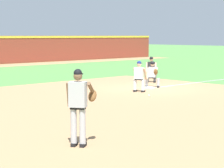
{
  "coord_description": "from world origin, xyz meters",
  "views": [
    {
      "loc": [
        -16.12,
        -14.47,
        2.64
      ],
      "look_at": [
        -6.84,
        -4.55,
        1.12
      ],
      "focal_mm": 70.0,
      "sensor_mm": 36.0,
      "label": 1
    }
  ],
  "objects": [
    {
      "name": "first_baseman",
      "position": [
        0.42,
        0.18,
        0.73
      ],
      "size": [
        0.81,
        1.04,
        1.34
      ],
      "color": "black",
      "rests_on": "ground"
    },
    {
      "name": "baserunner",
      "position": [
        -1.35,
        -0.54,
        0.79
      ],
      "size": [
        0.58,
        0.67,
        1.46
      ],
      "color": "black",
      "rests_on": "ground"
    },
    {
      "name": "first_base_bag",
      "position": [
        0.0,
        0.0,
        0.04
      ],
      "size": [
        0.38,
        0.38,
        0.09
      ],
      "primitive_type": "cube",
      "color": "white",
      "rests_on": "ground"
    },
    {
      "name": "infield_dirt_patch",
      "position": [
        -4.88,
        -3.25,
        0.0
      ],
      "size": [
        18.0,
        18.0,
        0.01
      ],
      "primitive_type": "cube",
      "color": "#A87F56",
      "rests_on": "ground"
    },
    {
      "name": "umpire",
      "position": [
        2.16,
        1.83,
        0.79
      ],
      "size": [
        0.64,
        0.68,
        1.46
      ],
      "color": "black",
      "rests_on": "ground"
    },
    {
      "name": "pitcher",
      "position": [
        -9.72,
        -6.49,
        1.06
      ],
      "size": [
        0.85,
        0.57,
        1.86
      ],
      "color": "black",
      "rests_on": "ground"
    },
    {
      "name": "baseball",
      "position": [
        -2.09,
        -1.84,
        0.04
      ],
      "size": [
        0.07,
        0.07,
        0.07
      ],
      "primitive_type": "sphere",
      "color": "white",
      "rests_on": "ground"
    },
    {
      "name": "ground_plane",
      "position": [
        0.0,
        0.0,
        0.0
      ],
      "size": [
        160.0,
        160.0,
        0.0
      ],
      "primitive_type": "plane",
      "color": "#518942"
    }
  ]
}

